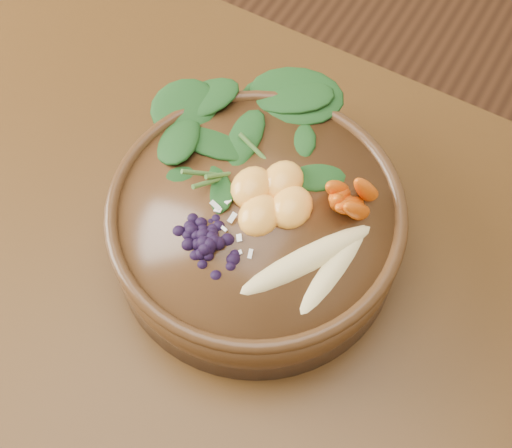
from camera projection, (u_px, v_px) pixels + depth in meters
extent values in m
plane|color=#381E0F|center=(146.00, 411.00, 1.51)|extent=(4.00, 4.00, 0.00)
cube|color=#472A0F|center=(66.00, 252.00, 0.88)|extent=(1.60, 0.90, 0.04)
cylinder|color=#4A2E17|center=(256.00, 228.00, 0.82)|extent=(0.42, 0.42, 0.09)
ellipsoid|color=#E0CC84|center=(335.00, 262.00, 0.73)|extent=(0.05, 0.17, 0.03)
ellipsoid|color=#E0CC84|center=(308.00, 251.00, 0.73)|extent=(0.11, 0.16, 0.03)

